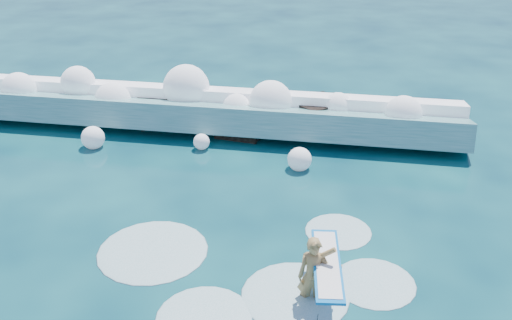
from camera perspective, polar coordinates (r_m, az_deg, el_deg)
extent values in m
plane|color=#07293A|center=(15.30, -6.88, -6.91)|extent=(200.00, 200.00, 0.00)
cube|color=teal|center=(21.23, -5.65, 4.53)|extent=(19.03, 2.90, 1.59)
cube|color=white|center=(21.78, -5.16, 6.47)|extent=(19.03, 1.34, 0.74)
cube|color=black|center=(21.93, -8.92, 4.82)|extent=(2.53, 2.27, 1.12)
cube|color=black|center=(20.50, -1.59, 3.31)|extent=(1.71, 1.41, 0.86)
cube|color=black|center=(21.24, 6.23, 4.36)|extent=(2.19, 2.21, 1.21)
imported|color=#9C7C49|center=(12.64, 5.74, -11.50)|extent=(0.70, 0.48, 1.87)
cube|color=blue|center=(12.48, 7.13, -10.30)|extent=(0.89, 2.61, 0.06)
cube|color=white|center=(12.47, 7.13, -10.24)|extent=(0.75, 2.39, 0.06)
sphere|color=white|center=(23.72, -22.61, 6.52)|extent=(1.32, 1.32, 1.32)
sphere|color=white|center=(23.10, -17.36, 7.35)|extent=(1.32, 1.32, 1.32)
sphere|color=white|center=(21.91, -14.12, 5.78)|extent=(1.34, 1.34, 1.34)
sphere|color=white|center=(21.70, -6.99, 7.20)|extent=(1.74, 1.74, 1.74)
sphere|color=white|center=(20.89, -1.92, 5.24)|extent=(1.06, 1.06, 1.06)
sphere|color=white|center=(20.67, 1.47, 5.82)|extent=(1.57, 1.57, 1.57)
sphere|color=white|center=(20.79, 8.18, 5.32)|extent=(1.02, 1.02, 1.02)
sphere|color=white|center=(20.13, 14.52, 4.50)|extent=(1.26, 1.26, 1.26)
sphere|color=white|center=(20.33, -15.99, 2.16)|extent=(0.80, 0.80, 0.80)
sphere|color=white|center=(19.50, -5.48, 1.83)|extent=(0.56, 0.56, 0.56)
sphere|color=white|center=(18.13, 4.37, 0.07)|extent=(0.78, 0.78, 0.78)
ellipsoid|color=silver|center=(13.09, 3.92, -13.36)|extent=(2.44, 2.44, 0.12)
ellipsoid|color=silver|center=(12.56, -5.23, -15.44)|extent=(2.08, 2.08, 0.10)
ellipsoid|color=silver|center=(13.67, 11.75, -11.95)|extent=(1.91, 1.91, 0.10)
ellipsoid|color=silver|center=(14.62, -10.29, -8.95)|extent=(2.77, 2.77, 0.14)
ellipsoid|color=silver|center=(15.27, 8.22, -7.08)|extent=(1.76, 1.76, 0.09)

